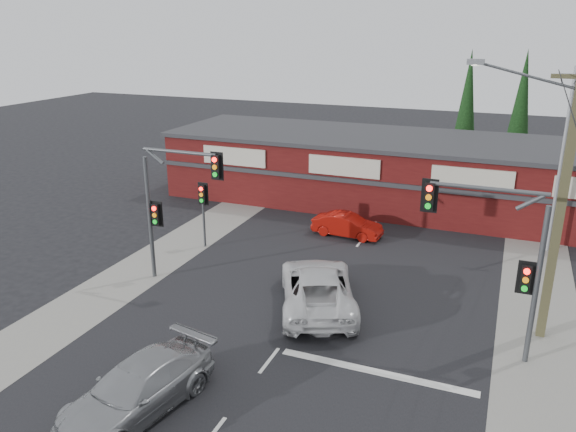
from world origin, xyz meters
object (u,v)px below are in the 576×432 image
at_px(silver_suv, 137,389).
at_px(white_suv, 317,287).
at_px(red_sedan, 347,225).
at_px(utility_pole, 559,193).
at_px(shop_building, 377,169).

bearing_deg(silver_suv, white_suv, 82.93).
distance_m(red_sedan, utility_pole, 12.69).
bearing_deg(white_suv, utility_pole, 163.78).
relative_size(white_suv, red_sedan, 1.63).
bearing_deg(shop_building, red_sedan, -89.33).
bearing_deg(red_sedan, utility_pole, -124.08).
xyz_separation_m(white_suv, silver_suv, (-2.72, -8.06, -0.09)).
relative_size(silver_suv, utility_pole, 0.52).
bearing_deg(silver_suv, shop_building, 97.84).
height_order(white_suv, utility_pole, utility_pole).
xyz_separation_m(white_suv, shop_building, (-1.22, 14.91, 1.29)).
relative_size(white_suv, silver_suv, 1.17).
height_order(silver_suv, utility_pole, utility_pole).
bearing_deg(white_suv, red_sedan, -104.66).
bearing_deg(silver_suv, red_sedan, 96.00).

